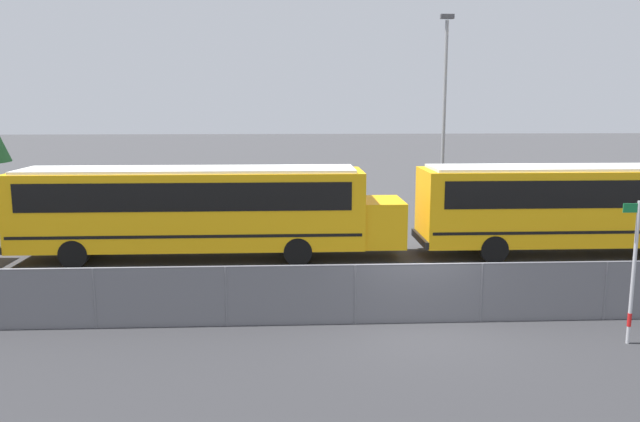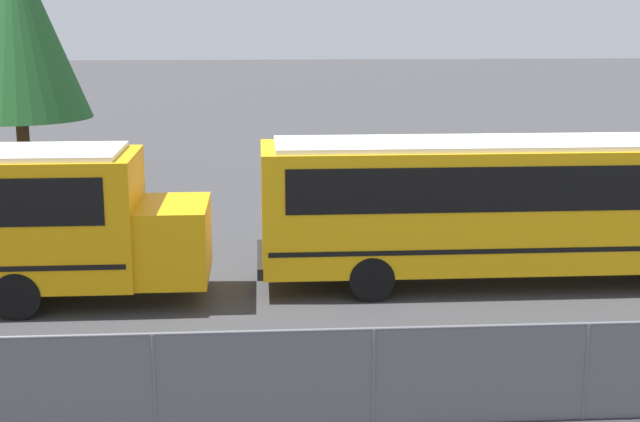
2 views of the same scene
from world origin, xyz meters
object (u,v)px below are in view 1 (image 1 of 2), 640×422
Objects in this scene: school_bus_2 at (199,205)px; school_bus_3 at (595,202)px; light_pole at (444,110)px; street_sign at (634,270)px.

school_bus_2 is 13.75m from school_bus_3.
school_bus_3 is at bearing 0.06° from school_bus_2.
school_bus_3 is (13.75, 0.01, 0.00)m from school_bus_2.
light_pole reaches higher than school_bus_3.
school_bus_2 is at bearing -179.94° from school_bus_3.
street_sign reaches higher than school_bus_2.
street_sign is 0.35× the size of light_pole.
street_sign is at bearing -111.38° from school_bus_3.
school_bus_2 is 4.12× the size of street_sign.
school_bus_3 is 8.88m from street_sign.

